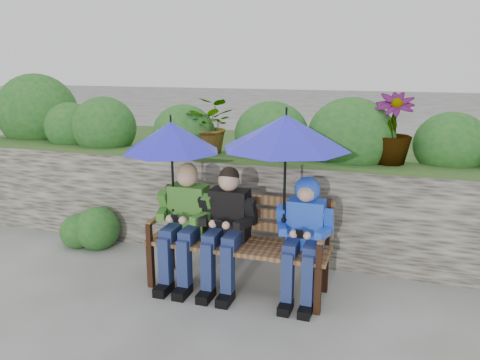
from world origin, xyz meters
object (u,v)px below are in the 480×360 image
(umbrella_left, at_px, (171,137))
(park_bench, at_px, (240,235))
(boy_left, at_px, (185,219))
(boy_right, at_px, (304,229))
(umbrella_right, at_px, (286,132))
(boy_middle, at_px, (226,224))

(umbrella_left, bearing_deg, park_bench, 5.38)
(boy_left, xyz_separation_m, boy_right, (1.08, 0.02, 0.02))
(park_bench, height_order, umbrella_right, umbrella_right)
(boy_middle, distance_m, boy_right, 0.68)
(boy_left, bearing_deg, umbrella_left, 171.63)
(boy_left, distance_m, umbrella_right, 1.22)
(boy_right, bearing_deg, umbrella_left, -179.96)
(boy_right, bearing_deg, boy_middle, -178.63)
(park_bench, bearing_deg, boy_left, -171.55)
(umbrella_left, bearing_deg, boy_middle, -1.75)
(park_bench, relative_size, boy_middle, 1.47)
(boy_left, bearing_deg, boy_right, 0.92)
(boy_middle, bearing_deg, boy_left, -179.87)
(park_bench, height_order, boy_left, boy_left)
(boy_right, relative_size, umbrella_left, 1.20)
(park_bench, xyz_separation_m, boy_middle, (-0.10, -0.07, 0.12))
(boy_right, relative_size, umbrella_right, 1.01)
(boy_middle, relative_size, umbrella_right, 1.05)
(boy_left, bearing_deg, boy_middle, 0.13)
(boy_middle, height_order, umbrella_left, umbrella_left)
(umbrella_right, bearing_deg, boy_right, 8.15)
(boy_middle, xyz_separation_m, umbrella_left, (-0.51, 0.02, 0.73))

